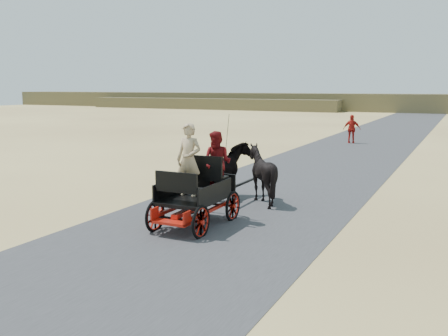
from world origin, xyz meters
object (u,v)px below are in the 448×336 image
at_px(carriage, 195,211).
at_px(horse_right, 262,174).
at_px(horse_left, 228,171).
at_px(pedestrian, 352,129).

distance_m(carriage, horse_right, 3.09).
height_order(carriage, horse_left, horse_left).
xyz_separation_m(horse_right, pedestrian, (-0.94, 16.84, 0.01)).
xyz_separation_m(carriage, pedestrian, (-0.39, 19.84, 0.50)).
relative_size(carriage, horse_right, 1.41).
height_order(carriage, pedestrian, pedestrian).
relative_size(carriage, horse_left, 1.20).
distance_m(carriage, horse_left, 3.09).
bearing_deg(horse_right, carriage, 79.61).
xyz_separation_m(horse_left, horse_right, (1.10, 0.00, 0.00)).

